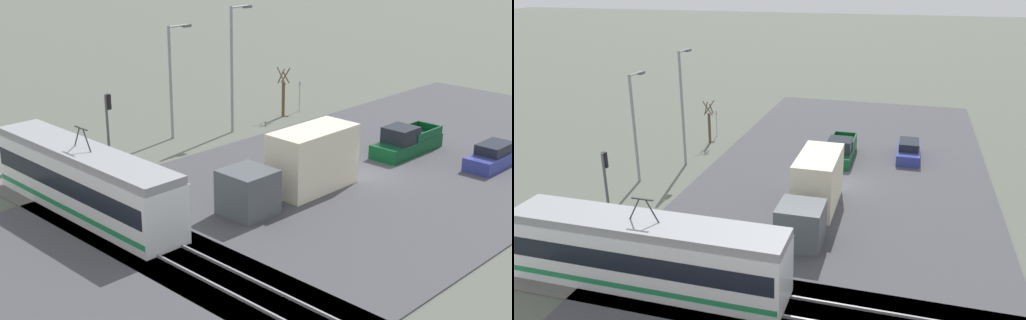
# 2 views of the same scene
# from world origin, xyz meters

# --- Properties ---
(ground_plane) EXTENTS (320.00, 320.00, 0.00)m
(ground_plane) POSITION_xyz_m (0.00, 0.00, 0.00)
(ground_plane) COLOR #565B51
(road_surface) EXTENTS (20.83, 49.57, 0.08)m
(road_surface) POSITION_xyz_m (0.00, 0.00, 0.04)
(road_surface) COLOR #424247
(road_surface) RESTS_ON ground
(rail_bed) EXTENTS (65.35, 4.40, 0.22)m
(rail_bed) POSITION_xyz_m (0.00, 14.84, 0.05)
(rail_bed) COLOR #5B5954
(rail_bed) RESTS_ON ground
(light_rail_tram) EXTENTS (13.63, 2.68, 4.55)m
(light_rail_tram) POSITION_xyz_m (7.22, 14.84, 1.74)
(light_rail_tram) COLOR white
(light_rail_tram) RESTS_ON ground
(box_truck) EXTENTS (2.51, 9.01, 3.50)m
(box_truck) POSITION_xyz_m (1.02, 5.27, 1.70)
(box_truck) COLOR #4C5156
(box_truck) RESTS_ON ground
(pickup_truck) EXTENTS (1.99, 5.60, 1.88)m
(pickup_truck) POSITION_xyz_m (0.83, -5.08, 0.79)
(pickup_truck) COLOR #0C4723
(pickup_truck) RESTS_ON ground
(sedan_car_0) EXTENTS (1.78, 4.51, 1.46)m
(sedan_car_0) POSITION_xyz_m (-4.46, -6.74, 0.68)
(sedan_car_0) COLOR navy
(sedan_car_0) RESTS_ON ground
(traffic_light_pole) EXTENTS (0.28, 0.47, 4.51)m
(traffic_light_pole) POSITION_xyz_m (12.68, 9.64, 2.96)
(traffic_light_pole) COLOR #47474C
(traffic_light_pole) RESTS_ON ground
(street_tree) EXTENTS (0.93, 0.77, 3.87)m
(street_tree) POSITION_xyz_m (12.67, -6.18, 1.76)
(street_tree) COLOR brown
(street_tree) RESTS_ON ground
(street_lamp_near_crossing) EXTENTS (0.36, 1.95, 7.84)m
(street_lamp_near_crossing) POSITION_xyz_m (14.28, 3.21, 4.54)
(street_lamp_near_crossing) COLOR gray
(street_lamp_near_crossing) RESTS_ON ground
(street_lamp_mid_block) EXTENTS (0.36, 1.95, 8.93)m
(street_lamp_mid_block) POSITION_xyz_m (12.45, -0.77, 5.10)
(street_lamp_mid_block) COLOR gray
(street_lamp_mid_block) RESTS_ON ground
(no_parking_sign) EXTENTS (0.32, 0.08, 2.43)m
(no_parking_sign) POSITION_xyz_m (12.82, -8.26, 1.47)
(no_parking_sign) COLOR gray
(no_parking_sign) RESTS_ON ground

